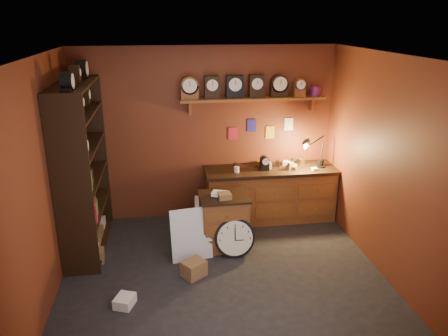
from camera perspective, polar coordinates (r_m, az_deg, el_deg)
floor at (r=5.73m, az=-0.21°, el=-13.49°), size 4.00×4.00×0.00m
room_shell at (r=5.12m, az=0.09°, el=3.65°), size 4.02×3.62×2.71m
shelving_unit at (r=6.14m, az=-18.36°, el=0.76°), size 0.47×1.60×2.58m
workbench at (r=6.97m, az=6.02°, el=-2.99°), size 2.07×0.66×1.36m
low_cabinet at (r=6.13m, az=-0.03°, el=-6.67°), size 0.69×0.59×0.86m
big_round_clock at (r=5.96m, az=1.40°, el=-9.10°), size 0.55×0.17×0.55m
white_panel at (r=6.04m, az=-4.20°, el=-11.65°), size 0.57×0.23×0.73m
mini_fridge at (r=6.71m, az=-1.93°, el=-6.11°), size 0.47×0.49×0.46m
floor_box_a at (r=6.16m, az=-16.59°, el=-10.97°), size 0.27×0.23×0.16m
floor_box_b at (r=5.26m, az=-12.84°, el=-16.60°), size 0.27×0.29×0.12m
floor_box_c at (r=5.63m, az=-3.96°, el=-12.97°), size 0.35×0.34×0.20m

